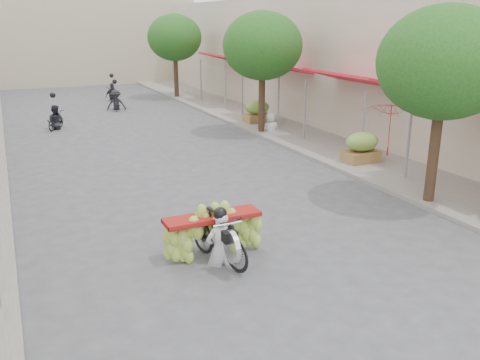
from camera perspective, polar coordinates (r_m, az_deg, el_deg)
name	(u,v)px	position (r m, az deg, el deg)	size (l,w,h in m)	color
ground	(359,329)	(8.87, 13.20, -15.93)	(120.00, 120.00, 0.00)	#4F4F54
sidewalk_right	(282,125)	(24.29, 4.70, 6.12)	(4.00, 60.00, 0.12)	gray
shophouse_row_right	(384,60)	(25.94, 15.90, 12.81)	(9.77, 40.00, 6.00)	#BAAD9A
far_building	(63,38)	(43.98, -19.31, 14.82)	(20.00, 6.00, 7.00)	#B4A88E
street_tree_near	(444,63)	(14.11, 21.96, 12.06)	(3.40, 3.40, 5.25)	#3A2719
street_tree_mid	(262,46)	(22.20, 2.53, 14.79)	(3.40, 3.40, 5.25)	#3A2719
street_tree_far	(175,38)	(33.31, -7.35, 15.56)	(3.40, 3.40, 5.25)	#3A2719
produce_crate_mid	(362,145)	(18.04, 13.50, 3.84)	(1.20, 0.88, 1.16)	olive
produce_crate_far	(257,110)	(24.67, 1.95, 7.89)	(1.20, 0.88, 1.16)	olive
banana_motorbike	(217,229)	(10.53, -2.62, -5.54)	(2.20, 1.99, 2.09)	black
market_umbrella	(393,102)	(16.26, 16.75, 8.37)	(2.44, 2.44, 1.70)	#B11A17
pedestrian	(271,112)	(22.69, 3.53, 7.62)	(0.83, 0.52, 1.65)	silver
bg_motorbike_a	(55,113)	(25.02, -20.10, 7.10)	(1.18, 1.57, 1.95)	black
bg_motorbike_b	(116,95)	(29.60, -13.79, 9.22)	(1.15, 1.97, 1.95)	black
bg_motorbike_c	(112,88)	(32.95, -14.14, 10.00)	(1.02, 1.51, 1.95)	black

